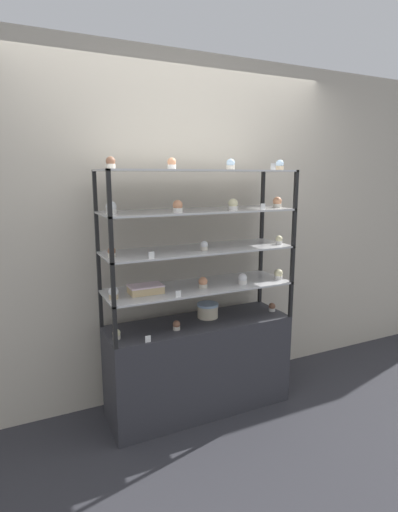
{
  "coord_description": "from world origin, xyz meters",
  "views": [
    {
      "loc": [
        -1.17,
        -2.47,
        1.71
      ],
      "look_at": [
        0.0,
        0.0,
        1.16
      ],
      "focal_mm": 28.0,
      "sensor_mm": 36.0,
      "label": 1
    }
  ],
  "objects": [
    {
      "name": "sheet_cake_frosted",
      "position": [
        -0.4,
        -0.01,
        0.98
      ],
      "size": [
        0.22,
        0.14,
        0.06
      ],
      "color": "#DBBC84",
      "rests_on": "display_riser_lower"
    },
    {
      "name": "cupcake_14",
      "position": [
        -0.61,
        -0.05,
        1.79
      ],
      "size": [
        0.06,
        0.06,
        0.07
      ],
      "color": "beige",
      "rests_on": "display_riser_top"
    },
    {
      "name": "cupcake_4",
      "position": [
        0.0,
        -0.06,
        0.99
      ],
      "size": [
        0.06,
        0.06,
        0.08
      ],
      "color": "beige",
      "rests_on": "display_riser_lower"
    },
    {
      "name": "cupcake_7",
      "position": [
        -0.62,
        -0.04,
        1.25
      ],
      "size": [
        0.05,
        0.05,
        0.06
      ],
      "color": "beige",
      "rests_on": "display_riser_middle"
    },
    {
      "name": "cupcake_2",
      "position": [
        0.61,
        -0.04,
        0.71
      ],
      "size": [
        0.05,
        0.05,
        0.07
      ],
      "color": "white",
      "rests_on": "display_base"
    },
    {
      "name": "cupcake_12",
      "position": [
        0.2,
        -0.12,
        1.52
      ],
      "size": [
        0.06,
        0.06,
        0.08
      ],
      "color": "white",
      "rests_on": "display_riser_upper"
    },
    {
      "name": "cupcake_3",
      "position": [
        -0.62,
        -0.05,
        0.99
      ],
      "size": [
        0.06,
        0.06,
        0.08
      ],
      "color": "#CCB28C",
      "rests_on": "display_riser_lower"
    },
    {
      "name": "cupcake_17",
      "position": [
        0.6,
        -0.08,
        1.79
      ],
      "size": [
        0.06,
        0.06,
        0.07
      ],
      "color": "#CCB28C",
      "rests_on": "display_riser_top"
    },
    {
      "name": "cupcake_5",
      "position": [
        0.3,
        -0.09,
        0.99
      ],
      "size": [
        0.06,
        0.06,
        0.08
      ],
      "color": "white",
      "rests_on": "display_riser_lower"
    },
    {
      "name": "price_tag_0",
      "position": [
        -0.45,
        -0.19,
        0.7
      ],
      "size": [
        0.04,
        0.0,
        0.04
      ],
      "color": "white",
      "rests_on": "display_base"
    },
    {
      "name": "cupcake_9",
      "position": [
        0.61,
        -0.09,
        1.25
      ],
      "size": [
        0.05,
        0.05,
        0.06
      ],
      "color": "white",
      "rests_on": "display_riser_middle"
    },
    {
      "name": "cupcake_0",
      "position": [
        -0.62,
        -0.06,
        0.71
      ],
      "size": [
        0.05,
        0.05,
        0.07
      ],
      "color": "beige",
      "rests_on": "display_base"
    },
    {
      "name": "cupcake_10",
      "position": [
        -0.61,
        -0.04,
        1.52
      ],
      "size": [
        0.06,
        0.06,
        0.08
      ],
      "color": "white",
      "rests_on": "display_riser_upper"
    },
    {
      "name": "price_tag_3",
      "position": [
        0.39,
        -0.19,
        1.51
      ],
      "size": [
        0.04,
        0.0,
        0.04
      ],
      "color": "white",
      "rests_on": "display_riser_upper"
    },
    {
      "name": "cupcake_8",
      "position": [
        -0.0,
        -0.08,
        1.25
      ],
      "size": [
        0.05,
        0.05,
        0.06
      ],
      "color": "beige",
      "rests_on": "display_riser_middle"
    },
    {
      "name": "display_riser_lower",
      "position": [
        0.0,
        0.0,
        0.93
      ],
      "size": [
        1.34,
        0.43,
        0.27
      ],
      "color": "black",
      "rests_on": "display_base"
    },
    {
      "name": "layer_cake_centerpiece",
      "position": [
        0.1,
        0.05,
        0.74
      ],
      "size": [
        0.16,
        0.16,
        0.11
      ],
      "color": "beige",
      "rests_on": "display_base"
    },
    {
      "name": "back_wall",
      "position": [
        0.0,
        0.36,
        1.3
      ],
      "size": [
        8.0,
        0.05,
        2.6
      ],
      "color": "beige",
      "rests_on": "ground_plane"
    },
    {
      "name": "display_riser_upper",
      "position": [
        0.0,
        0.0,
        1.47
      ],
      "size": [
        1.34,
        0.43,
        0.27
      ],
      "color": "black",
      "rests_on": "display_riser_middle"
    },
    {
      "name": "cupcake_6",
      "position": [
        0.62,
        -0.09,
        0.99
      ],
      "size": [
        0.06,
        0.06,
        0.08
      ],
      "color": "white",
      "rests_on": "display_riser_lower"
    },
    {
      "name": "cupcake_16",
      "position": [
        0.2,
        -0.07,
        1.79
      ],
      "size": [
        0.06,
        0.06,
        0.07
      ],
      "color": "beige",
      "rests_on": "display_riser_top"
    },
    {
      "name": "cupcake_15",
      "position": [
        -0.22,
        -0.06,
        1.79
      ],
      "size": [
        0.06,
        0.06,
        0.07
      ],
      "color": "white",
      "rests_on": "display_riser_top"
    },
    {
      "name": "price_tag_1",
      "position": [
        -0.24,
        -0.19,
        0.97
      ],
      "size": [
        0.04,
        0.0,
        0.04
      ],
      "color": "white",
      "rests_on": "display_riser_lower"
    },
    {
      "name": "display_riser_top",
      "position": [
        0.0,
        0.0,
        1.74
      ],
      "size": [
        1.34,
        0.43,
        0.27
      ],
      "color": "black",
      "rests_on": "display_riser_upper"
    },
    {
      "name": "cupcake_11",
      "position": [
        -0.2,
        -0.11,
        1.52
      ],
      "size": [
        0.06,
        0.06,
        0.08
      ],
      "color": "white",
      "rests_on": "display_riser_upper"
    },
    {
      "name": "price_tag_4",
      "position": [
        0.46,
        -0.19,
        1.78
      ],
      "size": [
        0.04,
        0.0,
        0.04
      ],
      "color": "white",
      "rests_on": "display_riser_top"
    },
    {
      "name": "display_base",
      "position": [
        0.0,
        0.0,
        0.34
      ],
      "size": [
        1.34,
        0.43,
        0.68
      ],
      "color": "#333338",
      "rests_on": "ground_plane"
    },
    {
      "name": "price_tag_2",
      "position": [
        -0.41,
        -0.19,
        1.24
      ],
      "size": [
        0.04,
        0.0,
        0.04
      ],
      "color": "white",
      "rests_on": "display_riser_middle"
    },
    {
      "name": "cupcake_1",
      "position": [
        -0.21,
        -0.08,
        0.71
      ],
      "size": [
        0.05,
        0.05,
        0.07
      ],
      "color": "beige",
      "rests_on": "display_base"
    },
    {
      "name": "display_riser_middle",
      "position": [
        0.0,
        0.0,
        1.2
      ],
      "size": [
        1.34,
        0.43,
        0.27
      ],
      "color": "black",
      "rests_on": "display_riser_lower"
    },
    {
      "name": "cupcake_13",
      "position": [
        0.61,
        -0.05,
        1.52
      ],
      "size": [
        0.06,
        0.06,
        0.08
      ],
      "color": "beige",
      "rests_on": "display_riser_upper"
    },
    {
      "name": "ground_plane",
      "position": [
        0.0,
        0.0,
        0.0
      ],
      "size": [
        20.0,
        20.0,
        0.0
      ],
      "primitive_type": "plane",
      "color": "#2D2D33"
    }
  ]
}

